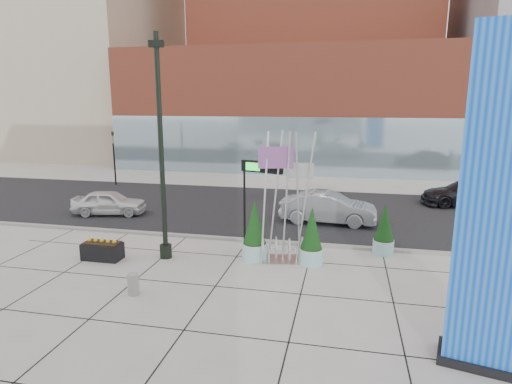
% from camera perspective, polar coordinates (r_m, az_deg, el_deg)
% --- Properties ---
extents(ground, '(160.00, 160.00, 0.00)m').
position_cam_1_polar(ground, '(16.60, -7.75, -10.65)').
color(ground, '#9E9991').
rests_on(ground, ground).
extents(street_asphalt, '(80.00, 12.00, 0.02)m').
position_cam_1_polar(street_asphalt, '(25.74, -0.26, -2.22)').
color(street_asphalt, black).
rests_on(street_asphalt, ground).
extents(curb_edge, '(80.00, 0.30, 0.12)m').
position_cam_1_polar(curb_edge, '(20.14, -3.91, -6.22)').
color(curb_edge, gray).
rests_on(curb_edge, ground).
extents(tower_podium, '(34.00, 10.00, 11.00)m').
position_cam_1_polar(tower_podium, '(41.60, 6.19, 10.85)').
color(tower_podium, '#AD4932').
rests_on(tower_podium, ground).
extents(tower_glass_front, '(34.00, 0.60, 5.00)m').
position_cam_1_polar(tower_glass_front, '(37.02, 5.31, 6.06)').
color(tower_glass_front, '#8CA5B2').
rests_on(tower_glass_front, ground).
extents(building_beige_left, '(18.00, 20.00, 34.00)m').
position_cam_1_polar(building_beige_left, '(58.58, -22.18, 21.74)').
color(building_beige_left, tan).
rests_on(building_beige_left, ground).
extents(blue_pylon, '(2.61, 1.63, 8.08)m').
position_cam_1_polar(blue_pylon, '(11.28, 30.79, -2.38)').
color(blue_pylon, blue).
rests_on(blue_pylon, ground).
extents(lamp_post, '(0.60, 0.49, 8.91)m').
position_cam_1_polar(lamp_post, '(17.42, -12.41, 2.77)').
color(lamp_post, black).
rests_on(lamp_post, ground).
extents(public_art_sculpture, '(2.49, 1.56, 5.28)m').
position_cam_1_polar(public_art_sculpture, '(17.20, 3.69, -4.82)').
color(public_art_sculpture, silver).
rests_on(public_art_sculpture, ground).
extents(concrete_bollard, '(0.38, 0.38, 0.73)m').
position_cam_1_polar(concrete_bollard, '(15.21, -16.06, -11.73)').
color(concrete_bollard, gray).
rests_on(concrete_bollard, ground).
extents(overhead_street_sign, '(1.83, 0.70, 3.96)m').
position_cam_1_polar(overhead_street_sign, '(17.77, 0.55, 2.44)').
color(overhead_street_sign, black).
rests_on(overhead_street_sign, ground).
extents(round_planter_east, '(0.88, 0.88, 2.20)m').
position_cam_1_polar(round_planter_east, '(18.82, 16.73, -4.92)').
color(round_planter_east, '#93C6C2').
rests_on(round_planter_east, ground).
extents(round_planter_mid, '(0.94, 0.94, 2.35)m').
position_cam_1_polar(round_planter_mid, '(17.05, 7.40, -6.02)').
color(round_planter_mid, '#93C6C2').
rests_on(round_planter_mid, ground).
extents(round_planter_west, '(1.01, 1.01, 2.53)m').
position_cam_1_polar(round_planter_west, '(17.34, -0.21, -5.31)').
color(round_planter_west, '#93C6C2').
rests_on(round_planter_west, ground).
extents(box_planter_north, '(1.58, 0.79, 0.87)m').
position_cam_1_polar(box_planter_north, '(18.74, -19.80, -7.27)').
color(box_planter_north, black).
rests_on(box_planter_north, ground).
extents(car_white_west, '(4.30, 2.40, 1.38)m').
position_cam_1_polar(car_white_west, '(25.68, -18.99, -1.36)').
color(car_white_west, white).
rests_on(car_white_west, ground).
extents(car_silver_mid, '(5.10, 2.04, 1.65)m').
position_cam_1_polar(car_silver_mid, '(22.91, 9.58, -2.10)').
color(car_silver_mid, '#93949A').
rests_on(car_silver_mid, ground).
extents(car_dark_east, '(5.75, 3.12, 1.58)m').
position_cam_1_polar(car_dark_east, '(29.36, 26.34, -0.13)').
color(car_dark_east, black).
rests_on(car_dark_east, ground).
extents(traffic_signal, '(0.15, 0.18, 4.10)m').
position_cam_1_polar(traffic_signal, '(34.33, -18.42, 4.68)').
color(traffic_signal, black).
rests_on(traffic_signal, ground).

